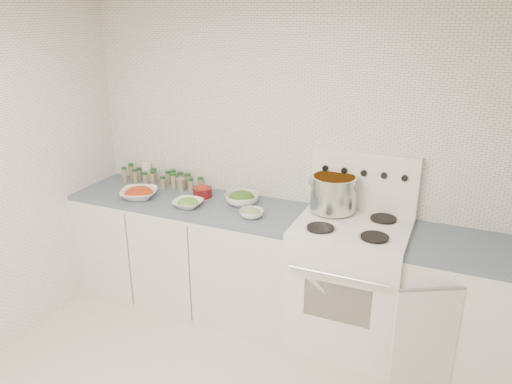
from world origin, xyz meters
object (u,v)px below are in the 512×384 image
Objects in this scene: stock_pot at (333,192)px; bowl_snowpea at (188,203)px; stove at (349,279)px; bowl_tomato at (139,193)px.

stock_pot is 1.09m from bowl_snowpea.
stove is 3.68× the size of bowl_tomato.
bowl_snowpea is (-1.23, -0.12, 0.43)m from stove.
stove is at bearing -40.20° from stock_pot.
stove is 6.14× the size of bowl_snowpea.
stove is 0.64m from stock_pot.
stock_pot is 1.52m from bowl_tomato.
bowl_tomato is (-1.68, -0.11, 0.44)m from stove.
bowl_tomato is at bearing -176.20° from stove.
bowl_tomato is 0.45m from bowl_snowpea.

